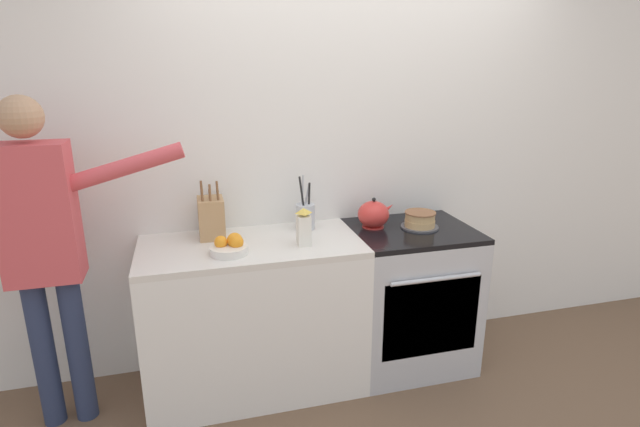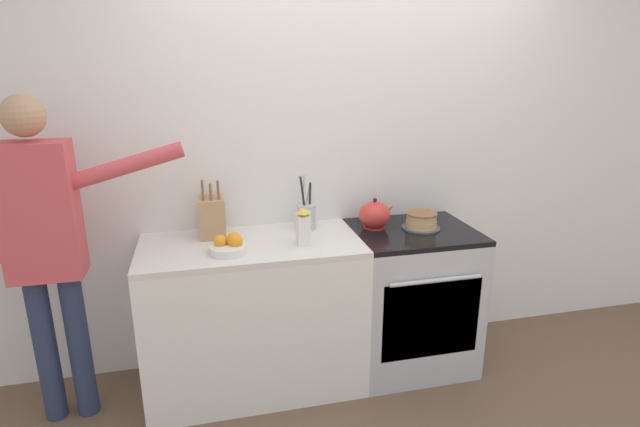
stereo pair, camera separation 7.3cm
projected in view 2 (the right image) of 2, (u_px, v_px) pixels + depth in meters
The scene contains 11 objects.
ground_plane at pixel (378, 396), 2.88m from camera, with size 16.00×16.00×0.00m, color brown.
wall_back at pixel (350, 154), 3.09m from camera, with size 8.00×0.04×2.60m.
counter_cabinet at pixel (254, 315), 2.88m from camera, with size 1.22×0.61×0.89m.
stove_range at pixel (410, 297), 3.10m from camera, with size 0.72×0.64×0.89m.
layer_cake at pixel (421, 221), 2.97m from camera, with size 0.23×0.23×0.10m.
tea_kettle at pixel (375, 215), 2.98m from camera, with size 0.23×0.19×0.18m.
knife_block at pixel (212, 217), 2.82m from camera, with size 0.14×0.17×0.33m.
utensil_crock at pixel (306, 215), 2.96m from camera, with size 0.11×0.11×0.32m.
fruit_bowl at pixel (229, 245), 2.60m from camera, with size 0.20×0.20×0.10m.
milk_carton at pixel (303, 227), 2.69m from camera, with size 0.07×0.07×0.21m.
person_baker at pixel (46, 237), 2.44m from camera, with size 0.95×0.20×1.71m.
Camera 2 is at (-0.90, -2.30, 1.85)m, focal length 28.00 mm.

